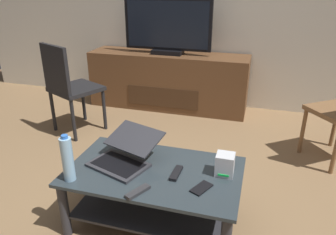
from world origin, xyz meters
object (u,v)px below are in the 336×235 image
at_px(coffee_table, 154,187).
at_px(television, 168,28).
at_px(router_box, 225,164).
at_px(media_cabinet, 168,81).
at_px(soundbar_remote, 138,192).
at_px(side_chair, 68,84).
at_px(laptop, 125,154).
at_px(water_bottle_near, 68,159).
at_px(cell_phone, 201,188).
at_px(tv_remote, 176,173).

height_order(coffee_table, television, television).
distance_m(television, router_box, 2.23).
distance_m(media_cabinet, soundbar_remote, 2.37).
bearing_deg(media_cabinet, soundbar_remote, -77.73).
xyz_separation_m(coffee_table, media_cabinet, (-0.52, 2.06, 0.07)).
bearing_deg(router_box, side_chair, 150.12).
xyz_separation_m(coffee_table, soundbar_remote, (-0.01, -0.25, 0.13)).
bearing_deg(television, laptop, -81.46).
xyz_separation_m(media_cabinet, laptop, (0.30, -2.02, 0.12)).
distance_m(coffee_table, side_chair, 1.67).
distance_m(side_chair, laptop, 1.46).
bearing_deg(laptop, coffee_table, -11.72).
distance_m(coffee_table, laptop, 0.29).
bearing_deg(side_chair, laptop, -44.01).
relative_size(media_cabinet, laptop, 3.84).
xyz_separation_m(coffee_table, side_chair, (-1.27, 1.06, 0.26)).
height_order(media_cabinet, soundbar_remote, media_cabinet).
height_order(side_chair, laptop, side_chair).
bearing_deg(media_cabinet, laptop, -81.55).
distance_m(television, soundbar_remote, 2.41).
bearing_deg(television, water_bottle_near, -88.44).
relative_size(coffee_table, media_cabinet, 0.57).
bearing_deg(television, side_chair, -127.43).
xyz_separation_m(coffee_table, water_bottle_near, (-0.45, -0.23, 0.27)).
bearing_deg(laptop, soundbar_remote, -55.32).
distance_m(coffee_table, cell_phone, 0.37).
xyz_separation_m(water_bottle_near, cell_phone, (0.78, 0.13, -0.14)).
relative_size(coffee_table, soundbar_remote, 6.83).
xyz_separation_m(television, tv_remote, (0.66, -2.05, -0.57)).
distance_m(router_box, tv_remote, 0.30).
xyz_separation_m(laptop, router_box, (0.65, 0.04, 0.01)).
bearing_deg(cell_phone, media_cabinet, 136.76).
relative_size(laptop, tv_remote, 3.14).
bearing_deg(side_chair, router_box, -29.88).
relative_size(media_cabinet, side_chair, 2.05).
bearing_deg(laptop, television, 98.54).
height_order(media_cabinet, router_box, media_cabinet).
relative_size(side_chair, soundbar_remote, 5.87).
distance_m(television, laptop, 2.09).
relative_size(water_bottle_near, soundbar_remote, 1.85).
height_order(router_box, water_bottle_near, water_bottle_near).
relative_size(television, router_box, 7.57).
xyz_separation_m(laptop, tv_remote, (0.36, -0.05, -0.05)).
bearing_deg(coffee_table, router_box, 11.20).
bearing_deg(media_cabinet, television, -90.00).
bearing_deg(soundbar_remote, coffee_table, 114.26).
bearing_deg(water_bottle_near, television, 91.56).
bearing_deg(side_chair, television, 52.57).
bearing_deg(tv_remote, laptop, 173.75).
distance_m(media_cabinet, cell_phone, 2.33).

